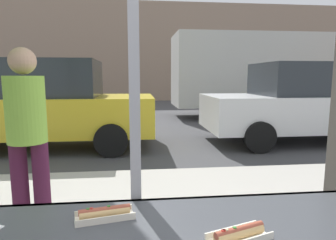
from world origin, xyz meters
TOP-DOWN VIEW (x-y plane):
  - ground_plane at (0.00, 8.00)m, footprint 60.00×60.00m
  - sidewalk_strip at (0.00, 1.60)m, footprint 16.00×2.80m
  - building_facade_far at (0.00, 18.29)m, footprint 28.00×1.20m
  - hotdog_tray_near at (-0.13, -0.14)m, footprint 0.25×0.13m
  - hotdog_tray_far at (0.37, -0.35)m, footprint 0.25×0.17m
  - parked_car_yellow at (-1.88, 5.11)m, footprint 4.41×1.99m
  - parked_car_white at (3.85, 5.11)m, footprint 4.42×2.02m
  - box_truck at (4.90, 9.48)m, footprint 7.33×2.44m
  - pedestrian at (-0.91, 1.25)m, footprint 0.32×0.32m

SIDE VIEW (x-z plane):
  - ground_plane at x=0.00m, z-range 0.00..0.00m
  - sidewalk_strip at x=0.00m, z-range 0.00..0.11m
  - parked_car_white at x=3.85m, z-range 0.00..1.83m
  - parked_car_yellow at x=-1.88m, z-range 0.00..1.86m
  - hotdog_tray_far at x=0.37m, z-range 0.92..0.98m
  - hotdog_tray_near at x=-0.13m, z-range 0.92..0.98m
  - pedestrian at x=-0.91m, z-range 0.23..1.86m
  - box_truck at x=4.90m, z-range 0.13..3.18m
  - building_facade_far at x=0.00m, z-range 0.00..6.21m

